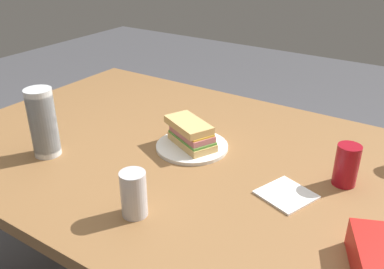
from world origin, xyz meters
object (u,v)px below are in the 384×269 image
(soda_can_red, at_px, (347,165))
(soda_can_silver, at_px, (134,194))
(plastic_cup_stack, at_px, (43,123))
(paper_plate, at_px, (192,146))
(dining_table, at_px, (201,177))
(sandwich, at_px, (191,133))

(soda_can_red, relative_size, soda_can_silver, 1.00)
(plastic_cup_stack, bearing_deg, soda_can_red, -157.59)
(plastic_cup_stack, height_order, soda_can_silver, plastic_cup_stack)
(soda_can_red, height_order, soda_can_silver, same)
(paper_plate, bearing_deg, dining_table, 151.16)
(plastic_cup_stack, bearing_deg, dining_table, -148.61)
(sandwich, distance_m, plastic_cup_stack, 0.46)
(dining_table, height_order, soda_can_red, soda_can_red)
(soda_can_red, xyz_separation_m, soda_can_silver, (0.40, 0.43, 0.00))
(plastic_cup_stack, bearing_deg, paper_plate, -141.68)
(plastic_cup_stack, distance_m, soda_can_silver, 0.45)
(sandwich, height_order, soda_can_silver, soda_can_silver)
(sandwich, relative_size, soda_can_red, 1.68)
(soda_can_red, bearing_deg, plastic_cup_stack, 22.41)
(paper_plate, relative_size, soda_can_red, 1.95)
(plastic_cup_stack, xyz_separation_m, soda_can_silver, (-0.44, 0.09, -0.05))
(paper_plate, distance_m, soda_can_red, 0.48)
(dining_table, xyz_separation_m, plastic_cup_stack, (0.42, 0.26, 0.19))
(paper_plate, distance_m, plastic_cup_stack, 0.48)
(soda_can_silver, bearing_deg, sandwich, -78.23)
(soda_can_red, distance_m, plastic_cup_stack, 0.91)
(paper_plate, bearing_deg, soda_can_red, -172.97)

